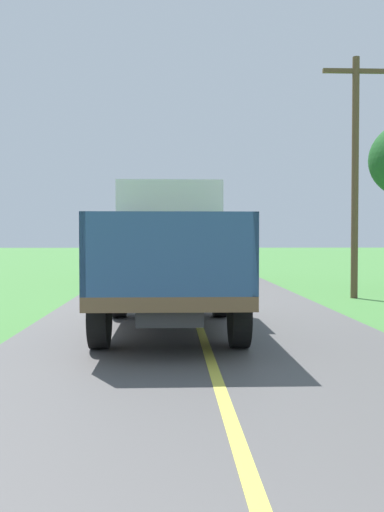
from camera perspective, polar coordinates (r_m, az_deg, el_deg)
The scene contains 3 objects.
banana_truck_near at distance 11.15m, azimuth -2.19°, elevation 0.41°, with size 2.38×5.82×2.80m.
banana_truck_far at distance 24.10m, azimuth -1.37°, elevation 1.16°, with size 2.38×5.81×2.80m.
utility_pole_roadside at distance 17.40m, azimuth 15.77°, elevation 8.29°, with size 1.91×0.20×6.90m.
Camera 1 is at (-0.55, -0.08, 1.74)m, focal length 40.61 mm.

